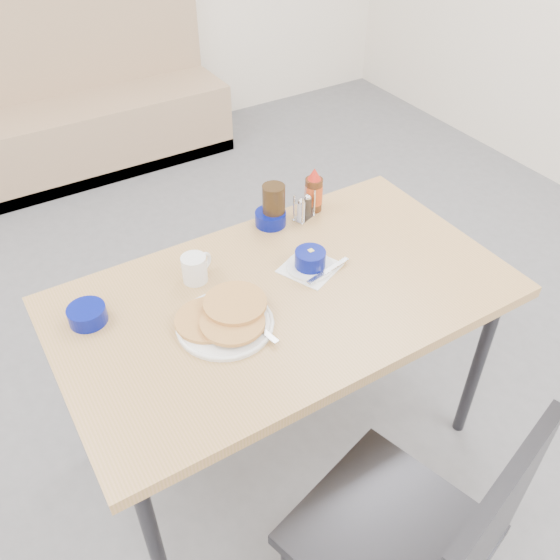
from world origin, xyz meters
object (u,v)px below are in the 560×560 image
pancake_plate (225,319)px  grits_setting (310,261)px  amber_tumbler (274,205)px  butter_bowl (271,218)px  condiment_caddy (304,209)px  syrup_bottle (314,192)px  dining_table (285,307)px  diner_chair (423,539)px  booth_bench (73,115)px  creamer_bowl (87,315)px  coffee_mug (195,268)px

pancake_plate → grits_setting: 0.36m
grits_setting → amber_tumbler: 0.29m
grits_setting → butter_bowl: grits_setting is taller
condiment_caddy → syrup_bottle: (0.06, 0.03, 0.04)m
butter_bowl → dining_table: bearing=-114.1°
grits_setting → butter_bowl: (0.02, 0.28, -0.00)m
pancake_plate → butter_bowl: bearing=44.7°
amber_tumbler → diner_chair: bearing=-102.4°
condiment_caddy → syrup_bottle: size_ratio=0.61×
grits_setting → syrup_bottle: bearing=54.6°
amber_tumbler → syrup_bottle: size_ratio=0.89×
pancake_plate → butter_bowl: 0.52m
grits_setting → condiment_caddy: bearing=60.6°
dining_table → grits_setting: 0.17m
booth_bench → syrup_bottle: bearing=-81.3°
condiment_caddy → creamer_bowl: bearing=167.3°
grits_setting → butter_bowl: bearing=86.1°
coffee_mug → grits_setting: coffee_mug is taller
dining_table → amber_tumbler: 0.40m
pancake_plate → condiment_caddy: 0.60m
grits_setting → creamer_bowl: size_ratio=2.07×
syrup_bottle → butter_bowl: bearing=180.0°
grits_setting → amber_tumbler: amber_tumbler is taller
condiment_caddy → syrup_bottle: bearing=4.7°
diner_chair → syrup_bottle: 1.20m
creamer_bowl → amber_tumbler: (0.72, 0.15, 0.05)m
coffee_mug → diner_chair: bearing=-82.3°
grits_setting → dining_table: bearing=-156.6°
booth_bench → syrup_bottle: (0.33, -2.19, 0.48)m
condiment_caddy → dining_table: bearing=-152.4°
coffee_mug → creamer_bowl: coffee_mug is taller
dining_table → creamer_bowl: bearing=160.9°
booth_bench → syrup_bottle: booth_bench is taller
syrup_bottle → amber_tumbler: bearing=180.0°
dining_table → amber_tumbler: bearing=64.0°
butter_bowl → syrup_bottle: size_ratio=0.65×
pancake_plate → coffee_mug: (0.02, 0.23, 0.03)m
grits_setting → creamer_bowl: bearing=168.9°
grits_setting → booth_bench: bearing=93.1°
grits_setting → pancake_plate: bearing=-166.2°
coffee_mug → grits_setting: bearing=-22.9°
pancake_plate → grits_setting: grits_setting is taller
grits_setting → syrup_bottle: (0.20, 0.28, 0.04)m
dining_table → grits_setting: bearing=23.4°
dining_table → diner_chair: diner_chair is taller
coffee_mug → amber_tumbler: bearing=20.6°
dining_table → diner_chair: (-0.08, -0.76, -0.13)m
pancake_plate → condiment_caddy: condiment_caddy is taller
dining_table → coffee_mug: bearing=135.7°
pancake_plate → grits_setting: bearing=13.8°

